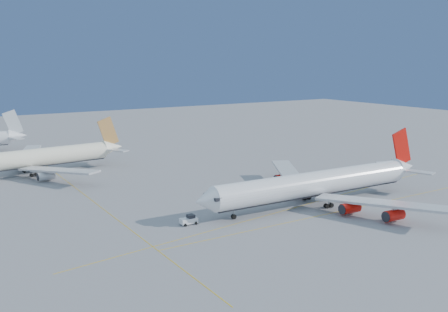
# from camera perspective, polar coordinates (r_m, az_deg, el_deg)

# --- Properties ---
(ground) EXTENTS (500.00, 500.00, 0.00)m
(ground) POSITION_cam_1_polar(r_m,az_deg,el_deg) (128.01, 6.31, -5.23)
(ground) COLOR slate
(ground) RESTS_ON ground
(taxiway_lines) EXTENTS (118.86, 140.00, 0.02)m
(taxiway_lines) POSITION_cam_1_polar(r_m,az_deg,el_deg) (124.94, -0.84, -5.57)
(taxiway_lines) COLOR gold
(taxiway_lines) RESTS_ON ground
(airliner_virgin) EXTENTS (69.43, 62.43, 17.15)m
(airliner_virgin) POSITION_cam_1_polar(r_m,az_deg,el_deg) (127.02, 10.85, -3.08)
(airliner_virgin) COLOR white
(airliner_virgin) RESTS_ON ground
(airliner_etihad) EXTENTS (63.40, 58.33, 16.54)m
(airliner_etihad) POSITION_cam_1_polar(r_m,az_deg,el_deg) (168.03, -21.26, -0.27)
(airliner_etihad) COLOR white
(airliner_etihad) RESTS_ON ground
(pushback_tug) EXTENTS (3.76, 2.31, 2.12)m
(pushback_tug) POSITION_cam_1_polar(r_m,az_deg,el_deg) (110.43, -4.02, -7.30)
(pushback_tug) COLOR white
(pushback_tug) RESTS_ON ground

